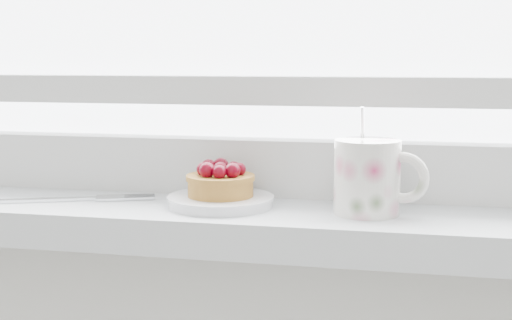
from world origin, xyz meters
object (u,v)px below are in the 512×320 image
(saucer, at_px, (221,201))
(floral_mug, at_px, (370,176))
(raspberry_tart, at_px, (220,181))
(fork, at_px, (61,199))

(saucer, distance_m, floral_mug, 0.17)
(raspberry_tart, height_order, fork, raspberry_tart)
(saucer, xyz_separation_m, floral_mug, (0.17, -0.00, 0.04))
(fork, bearing_deg, raspberry_tart, 3.64)
(saucer, bearing_deg, floral_mug, -1.65)
(fork, bearing_deg, floral_mug, 1.16)
(floral_mug, height_order, fork, floral_mug)
(saucer, bearing_deg, raspberry_tart, 160.14)
(raspberry_tart, distance_m, floral_mug, 0.17)
(raspberry_tart, bearing_deg, floral_mug, -1.67)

